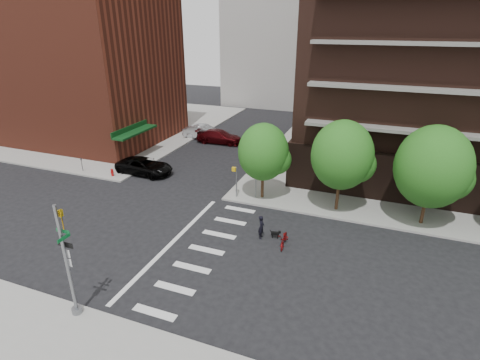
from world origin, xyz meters
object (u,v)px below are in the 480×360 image
at_px(parked_car_silver, 204,132).
at_px(scooter, 284,239).
at_px(parked_car_maroon, 219,137).
at_px(dog_walker, 261,227).
at_px(parked_car_black, 144,166).
at_px(traffic_signal, 69,270).
at_px(fire_hydrant, 112,172).

relative_size(parked_car_silver, scooter, 2.75).
height_order(parked_car_maroon, parked_car_silver, parked_car_silver).
height_order(parked_car_maroon, dog_walker, dog_walker).
height_order(parked_car_black, scooter, parked_car_black).
xyz_separation_m(parked_car_maroon, parked_car_silver, (-2.44, 0.90, 0.06)).
distance_m(traffic_signal, parked_car_silver, 30.61).
distance_m(scooter, dog_walker, 1.76).
height_order(parked_car_silver, dog_walker, parked_car_silver).
xyz_separation_m(fire_hydrant, dog_walker, (16.32, -5.14, 0.28)).
height_order(fire_hydrant, parked_car_maroon, parked_car_maroon).
bearing_deg(parked_car_silver, traffic_signal, -166.21).
bearing_deg(dog_walker, fire_hydrant, 66.99).
relative_size(parked_car_maroon, scooter, 2.90).
relative_size(fire_hydrant, parked_car_maroon, 0.13).
height_order(traffic_signal, scooter, traffic_signal).
relative_size(fire_hydrant, parked_car_black, 0.13).
height_order(parked_car_black, parked_car_silver, parked_car_silver).
distance_m(fire_hydrant, dog_walker, 17.11).
bearing_deg(traffic_signal, scooter, 50.75).
distance_m(fire_hydrant, scooter, 18.84).
relative_size(parked_car_black, dog_walker, 3.33).
height_order(traffic_signal, parked_car_maroon, traffic_signal).
distance_m(traffic_signal, scooter, 12.79).
distance_m(parked_car_maroon, parked_car_silver, 2.60).
distance_m(traffic_signal, parked_car_black, 18.93).
xyz_separation_m(fire_hydrant, parked_car_silver, (2.56, 14.34, 0.31)).
xyz_separation_m(parked_car_black, parked_car_maroon, (2.70, 11.56, 0.03)).
bearing_deg(parked_car_black, fire_hydrant, 130.93).
bearing_deg(scooter, parked_car_maroon, 119.93).
xyz_separation_m(fire_hydrant, parked_car_black, (2.30, 1.87, 0.22)).
relative_size(traffic_signal, parked_car_silver, 1.15).
relative_size(traffic_signal, dog_walker, 3.62).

